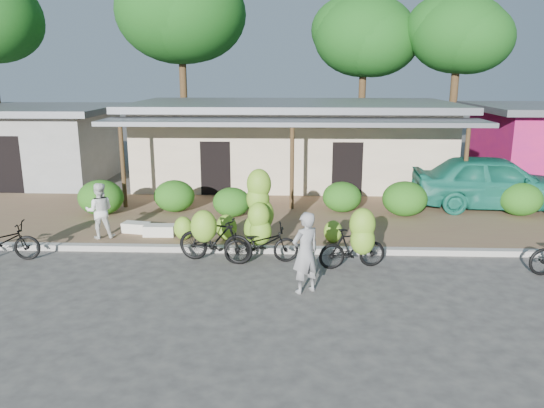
{
  "coord_description": "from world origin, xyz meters",
  "views": [
    {
      "loc": [
        0.02,
        -11.0,
        4.55
      ],
      "look_at": [
        -0.51,
        2.37,
        1.2
      ],
      "focal_mm": 35.0,
      "sensor_mm": 36.0,
      "label": 1
    }
  ],
  "objects": [
    {
      "name": "ground",
      "position": [
        0.0,
        0.0,
        0.0
      ],
      "size": [
        100.0,
        100.0,
        0.0
      ],
      "primitive_type": "plane",
      "color": "#3F3C3A",
      "rests_on": "ground"
    },
    {
      "name": "sidewalk",
      "position": [
        0.0,
        5.0,
        0.06
      ],
      "size": [
        60.0,
        6.0,
        0.12
      ],
      "primitive_type": "cube",
      "color": "olive",
      "rests_on": "ground"
    },
    {
      "name": "curb",
      "position": [
        0.0,
        2.0,
        0.07
      ],
      "size": [
        60.0,
        0.25,
        0.15
      ],
      "primitive_type": "cube",
      "color": "#A8A399",
      "rests_on": "ground"
    },
    {
      "name": "shop_main",
      "position": [
        0.0,
        10.93,
        1.72
      ],
      "size": [
        13.0,
        8.5,
        3.35
      ],
      "color": "beige",
      "rests_on": "ground"
    },
    {
      "name": "shop_grey",
      "position": [
        -11.0,
        10.99,
        1.62
      ],
      "size": [
        7.0,
        6.0,
        3.15
      ],
      "color": "#9A9995",
      "rests_on": "ground"
    },
    {
      "name": "tree_far_center",
      "position": [
        -5.69,
        16.11,
        7.5
      ],
      "size": [
        6.3,
        6.28,
        9.91
      ],
      "color": "#503C20",
      "rests_on": "ground"
    },
    {
      "name": "tree_center_right",
      "position": [
        3.31,
        16.61,
        6.36
      ],
      "size": [
        5.12,
        4.99,
        8.26
      ],
      "color": "#503C20",
      "rests_on": "ground"
    },
    {
      "name": "tree_near_right",
      "position": [
        7.31,
        14.61,
        6.29
      ],
      "size": [
        4.55,
        4.38,
        7.99
      ],
      "color": "#503C20",
      "rests_on": "ground"
    },
    {
      "name": "hedge_0",
      "position": [
        -6.05,
        5.1,
        0.68
      ],
      "size": [
        1.43,
        1.29,
        1.12
      ],
      "primitive_type": "ellipsoid",
      "color": "#205C15",
      "rests_on": "sidewalk"
    },
    {
      "name": "hedge_1",
      "position": [
        -3.81,
        5.58,
        0.63
      ],
      "size": [
        1.32,
        1.19,
        1.03
      ],
      "primitive_type": "ellipsoid",
      "color": "#205C15",
      "rests_on": "sidewalk"
    },
    {
      "name": "hedge_2",
      "position": [
        -1.88,
        5.04,
        0.58
      ],
      "size": [
        1.18,
        1.06,
        0.92
      ],
      "primitive_type": "ellipsoid",
      "color": "#205C15",
      "rests_on": "sidewalk"
    },
    {
      "name": "hedge_3",
      "position": [
        1.63,
        5.76,
        0.61
      ],
      "size": [
        1.26,
        1.13,
        0.98
      ],
      "primitive_type": "ellipsoid",
      "color": "#205C15",
      "rests_on": "sidewalk"
    },
    {
      "name": "hedge_4",
      "position": [
        3.56,
        5.34,
        0.67
      ],
      "size": [
        1.41,
        1.27,
        1.1
      ],
      "primitive_type": "ellipsoid",
      "color": "#205C15",
      "rests_on": "sidewalk"
    },
    {
      "name": "hedge_5",
      "position": [
        7.22,
        5.54,
        0.65
      ],
      "size": [
        1.37,
        1.23,
        1.07
      ],
      "primitive_type": "ellipsoid",
      "color": "#205C15",
      "rests_on": "sidewalk"
    },
    {
      "name": "bike_left",
      "position": [
        -1.87,
        1.14,
        0.66
      ],
      "size": [
        2.0,
        1.39,
        1.48
      ],
      "rotation": [
        0.0,
        0.0,
        1.32
      ],
      "color": "black",
      "rests_on": "ground"
    },
    {
      "name": "bike_center",
      "position": [
        -0.77,
        1.49,
        0.85
      ],
      "size": [
        1.9,
        1.28,
        2.24
      ],
      "rotation": [
        0.0,
        0.0,
        1.73
      ],
      "color": "black",
      "rests_on": "ground"
    },
    {
      "name": "bike_right",
      "position": [
        1.5,
        0.76,
        0.7
      ],
      "size": [
        1.7,
        1.27,
        1.62
      ],
      "rotation": [
        0.0,
        0.0,
        1.8
      ],
      "color": "black",
      "rests_on": "ground"
    },
    {
      "name": "loose_banana_a",
      "position": [
        -2.92,
        2.62,
        0.44
      ],
      "size": [
        0.51,
        0.44,
        0.64
      ],
      "primitive_type": "ellipsoid",
      "color": "#78B02C",
      "rests_on": "sidewalk"
    },
    {
      "name": "loose_banana_b",
      "position": [
        -1.75,
        2.64,
        0.47
      ],
      "size": [
        0.57,
        0.48,
        0.71
      ],
      "primitive_type": "ellipsoid",
      "color": "#78B02C",
      "rests_on": "sidewalk"
    },
    {
      "name": "loose_banana_c",
      "position": [
        1.11,
        2.52,
        0.43
      ],
      "size": [
        0.49,
        0.42,
        0.61
      ],
      "primitive_type": "ellipsoid",
      "color": "#78B02C",
      "rests_on": "sidewalk"
    },
    {
      "name": "sack_near",
      "position": [
        -3.66,
        2.95,
        0.27
      ],
      "size": [
        0.86,
        0.41,
        0.3
      ],
      "primitive_type": "cube",
      "rotation": [
        0.0,
        0.0,
        0.01
      ],
      "color": "silver",
      "rests_on": "sidewalk"
    },
    {
      "name": "sack_far",
      "position": [
        -4.4,
        3.24,
        0.26
      ],
      "size": [
        0.81,
        0.52,
        0.28
      ],
      "primitive_type": "cube",
      "rotation": [
        0.0,
        0.0,
        -0.19
      ],
      "color": "silver",
      "rests_on": "sidewalk"
    },
    {
      "name": "vendor",
      "position": [
        0.31,
        -0.5,
        0.88
      ],
      "size": [
        0.77,
        0.7,
        1.76
      ],
      "primitive_type": "imported",
      "rotation": [
        0.0,
        0.0,
        3.72
      ],
      "color": "gray",
      "rests_on": "ground"
    },
    {
      "name": "bystander",
      "position": [
        -5.21,
        2.7,
        0.89
      ],
      "size": [
        0.86,
        0.74,
        1.53
      ],
      "primitive_type": "imported",
      "rotation": [
        0.0,
        0.0,
        3.38
      ],
      "color": "white",
      "rests_on": "sidewalk"
    },
    {
      "name": "teal_van",
      "position": [
        6.67,
        6.36,
        1.03
      ],
      "size": [
        5.44,
        2.46,
        1.81
      ],
      "primitive_type": "imported",
      "rotation": [
        0.0,
        0.0,
        1.51
      ],
      "color": "#19725C",
      "rests_on": "sidewalk"
    }
  ]
}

